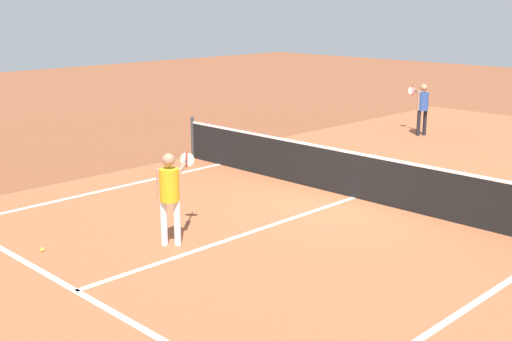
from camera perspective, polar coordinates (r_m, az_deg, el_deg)
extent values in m
plane|color=brown|center=(13.70, 8.45, -2.34)|extent=(60.00, 60.00, 0.00)
cube|color=#9E5433|center=(13.70, 8.45, -2.33)|extent=(10.62, 24.40, 0.00)
cube|color=white|center=(9.62, -15.30, -9.99)|extent=(8.22, 0.10, 0.01)
cube|color=white|center=(11.39, -1.23, -5.60)|extent=(0.10, 6.40, 0.01)
cylinder|color=#33383D|center=(17.01, -5.49, 2.85)|extent=(0.09, 0.09, 1.07)
cube|color=black|center=(13.58, 8.52, -0.49)|extent=(10.25, 0.02, 0.91)
cube|color=white|center=(13.46, 8.59, 1.48)|extent=(10.25, 0.03, 0.05)
cylinder|color=white|center=(10.94, -7.96, -4.50)|extent=(0.11, 0.11, 0.76)
cylinder|color=white|center=(10.90, -6.81, -4.53)|extent=(0.11, 0.11, 0.76)
cylinder|color=gold|center=(10.73, -7.49, -1.23)|extent=(0.32, 0.32, 0.54)
sphere|color=#A87A5B|center=(10.63, -7.57, 0.91)|extent=(0.21, 0.21, 0.21)
cylinder|color=#A87A5B|center=(10.76, -8.39, -1.18)|extent=(0.08, 0.08, 0.52)
cylinder|color=#A87A5B|center=(10.89, -6.42, 0.22)|extent=(0.41, 0.44, 0.08)
cylinder|color=black|center=(11.25, -6.14, 0.67)|extent=(0.17, 0.18, 0.03)
torus|color=red|center=(11.48, -5.97, 0.95)|extent=(0.21, 0.22, 0.28)
cylinder|color=silver|center=(11.48, -5.97, 0.95)|extent=(0.19, 0.17, 0.25)
cylinder|color=black|center=(20.47, 13.87, 4.00)|extent=(0.11, 0.11, 0.76)
cylinder|color=black|center=(20.60, 14.37, 4.03)|extent=(0.11, 0.11, 0.76)
cylinder|color=#2D4C99|center=(20.43, 14.23, 5.80)|extent=(0.32, 0.32, 0.54)
sphere|color=#A87A5B|center=(20.38, 14.30, 6.95)|extent=(0.21, 0.21, 0.21)
cylinder|color=#A87A5B|center=(20.33, 13.84, 5.81)|extent=(0.08, 0.08, 0.52)
cylinder|color=#A87A5B|center=(20.71, 14.23, 6.52)|extent=(0.51, 0.28, 0.08)
cylinder|color=black|center=(21.01, 13.65, 6.66)|extent=(0.21, 0.11, 0.03)
torus|color=red|center=(21.21, 13.28, 6.75)|extent=(0.27, 0.13, 0.28)
cylinder|color=silver|center=(21.21, 13.28, 6.75)|extent=(0.10, 0.23, 0.25)
sphere|color=#CCE033|center=(11.20, -17.98, -6.52)|extent=(0.07, 0.07, 0.07)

